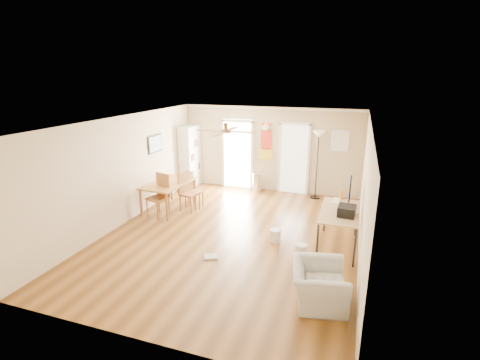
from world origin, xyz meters
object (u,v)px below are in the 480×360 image
(dining_chair_right_b, at_px, (190,192))
(printer, at_px, (347,211))
(dining_table, at_px, (169,196))
(torchiere_lamp, at_px, (317,165))
(trash_can, at_px, (257,182))
(wastebasket_b, at_px, (301,251))
(dining_chair_right_a, at_px, (194,190))
(bookshelf, at_px, (190,157))
(computer_desk, at_px, (338,229))
(wastebasket_a, at_px, (275,235))
(armchair, at_px, (319,284))
(dining_chair_near, at_px, (157,196))

(dining_chair_right_b, height_order, printer, dining_chair_right_b)
(dining_table, xyz_separation_m, torchiere_lamp, (3.63, 2.19, 0.62))
(trash_can, bearing_deg, wastebasket_b, -61.83)
(wastebasket_b, bearing_deg, dining_chair_right_b, 153.70)
(dining_chair_right_a, distance_m, wastebasket_b, 3.77)
(bookshelf, relative_size, computer_desk, 1.27)
(dining_table, height_order, wastebasket_a, dining_table)
(wastebasket_b, bearing_deg, dining_table, 158.68)
(dining_chair_right_b, height_order, armchair, dining_chair_right_b)
(dining_chair_right_b, bearing_deg, computer_desk, -91.23)
(computer_desk, relative_size, armchair, 1.60)
(dining_table, bearing_deg, computer_desk, -10.34)
(trash_can, xyz_separation_m, printer, (2.78, -3.25, 0.63))
(wastebasket_b, distance_m, armchair, 1.46)
(trash_can, xyz_separation_m, computer_desk, (2.64, -3.03, 0.11))
(torchiere_lamp, distance_m, computer_desk, 3.17)
(wastebasket_a, xyz_separation_m, wastebasket_b, (0.65, -0.52, 0.00))
(trash_can, height_order, wastebasket_a, trash_can)
(computer_desk, relative_size, wastebasket_b, 5.52)
(printer, xyz_separation_m, wastebasket_a, (-1.45, 0.07, -0.79))
(dining_chair_near, bearing_deg, dining_chair_right_a, 74.79)
(wastebasket_a, bearing_deg, dining_table, 162.99)
(dining_table, distance_m, dining_chair_near, 0.55)
(dining_chair_right_b, height_order, trash_can, dining_chair_right_b)
(dining_chair_right_b, xyz_separation_m, wastebasket_b, (3.25, -1.61, -0.38))
(printer, xyz_separation_m, armchair, (-0.30, -1.81, -0.61))
(computer_desk, xyz_separation_m, wastebasket_a, (-1.31, -0.15, -0.27))
(dining_chair_near, bearing_deg, armchair, -10.70)
(dining_chair_near, height_order, trash_can, dining_chair_near)
(trash_can, bearing_deg, computer_desk, -48.92)
(bookshelf, relative_size, wastebasket_a, 7.02)
(wastebasket_a, bearing_deg, printer, -2.68)
(dining_chair_right_b, xyz_separation_m, printer, (4.05, -1.16, 0.41))
(dining_table, height_order, dining_chair_right_b, dining_chair_right_b)
(printer, bearing_deg, dining_table, 171.95)
(torchiere_lamp, xyz_separation_m, wastebasket_a, (-0.48, -3.15, -0.86))
(dining_table, distance_m, wastebasket_a, 3.31)
(dining_chair_near, relative_size, trash_can, 1.83)
(bookshelf, distance_m, trash_can, 2.31)
(wastebasket_b, bearing_deg, wastebasket_a, 141.39)
(trash_can, distance_m, printer, 4.32)
(dining_chair_near, height_order, wastebasket_b, dining_chair_near)
(torchiere_lamp, bearing_deg, trash_can, 179.25)
(printer, xyz_separation_m, wastebasket_b, (-0.80, -0.45, -0.79))
(dining_table, relative_size, trash_can, 2.54)
(dining_table, height_order, computer_desk, computer_desk)
(dining_chair_near, height_order, torchiere_lamp, torchiere_lamp)
(computer_desk, bearing_deg, torchiere_lamp, 105.52)
(computer_desk, relative_size, printer, 3.99)
(dining_table, xyz_separation_m, computer_desk, (4.46, -0.81, 0.03))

